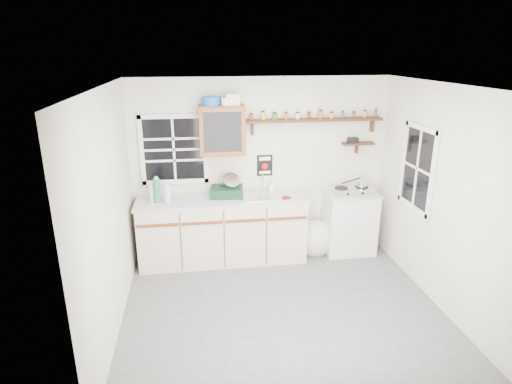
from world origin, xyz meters
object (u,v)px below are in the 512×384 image
(main_cabinet, at_px, (223,229))
(upper_cabinet, at_px, (222,130))
(dish_rack, at_px, (228,189))
(right_cabinet, at_px, (349,222))
(spice_shelf, at_px, (314,119))
(hotplate, at_px, (351,190))

(main_cabinet, relative_size, upper_cabinet, 3.55)
(upper_cabinet, relative_size, dish_rack, 1.39)
(main_cabinet, bearing_deg, dish_rack, 39.56)
(right_cabinet, relative_size, spice_shelf, 0.48)
(right_cabinet, xyz_separation_m, upper_cabinet, (-1.80, 0.12, 1.37))
(upper_cabinet, bearing_deg, spice_shelf, 3.14)
(right_cabinet, height_order, upper_cabinet, upper_cabinet)
(upper_cabinet, xyz_separation_m, spice_shelf, (1.26, 0.07, 0.10))
(dish_rack, xyz_separation_m, hotplate, (1.74, -0.07, -0.08))
(main_cabinet, bearing_deg, right_cabinet, 0.79)
(upper_cabinet, relative_size, spice_shelf, 0.34)
(hotplate, bearing_deg, spice_shelf, 156.70)
(main_cabinet, relative_size, hotplate, 3.76)
(right_cabinet, bearing_deg, main_cabinet, -179.21)
(dish_rack, relative_size, hotplate, 0.76)
(main_cabinet, distance_m, right_cabinet, 1.84)
(upper_cabinet, distance_m, dish_rack, 0.80)
(right_cabinet, bearing_deg, dish_rack, 178.33)
(main_cabinet, bearing_deg, upper_cabinet, 76.32)
(main_cabinet, distance_m, upper_cabinet, 1.37)
(right_cabinet, height_order, hotplate, hotplate)
(main_cabinet, xyz_separation_m, spice_shelf, (1.30, 0.21, 1.47))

